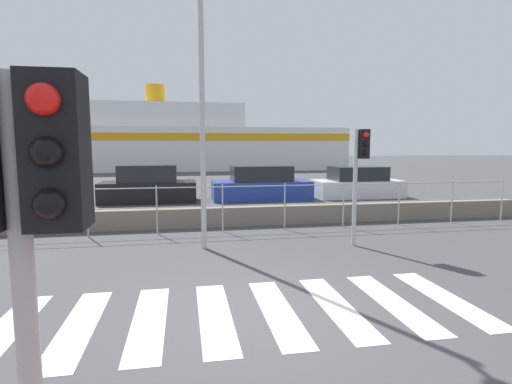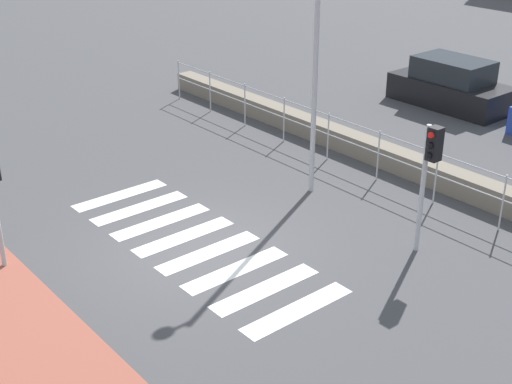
% 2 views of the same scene
% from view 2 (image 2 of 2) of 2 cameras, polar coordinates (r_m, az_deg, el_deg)
% --- Properties ---
extents(ground_plane, '(160.00, 160.00, 0.00)m').
position_cam_2_polar(ground_plane, '(14.97, -4.39, -4.48)').
color(ground_plane, '#424244').
extents(sidewalk_brick, '(24.00, 1.80, 0.12)m').
position_cam_2_polar(sidewalk_brick, '(13.38, -18.99, -9.57)').
color(sidewalk_brick, '#934C3D').
rests_on(sidewalk_brick, ground_plane).
extents(crosswalk, '(6.75, 2.40, 0.01)m').
position_cam_2_polar(crosswalk, '(15.10, -4.83, -4.18)').
color(crosswalk, silver).
rests_on(crosswalk, ground_plane).
extents(seawall, '(19.59, 0.55, 0.56)m').
position_cam_2_polar(seawall, '(18.82, 11.42, 2.44)').
color(seawall, slate).
rests_on(seawall, ground_plane).
extents(harbor_fence, '(17.67, 0.04, 1.32)m').
position_cam_2_polar(harbor_fence, '(17.98, 9.79, 3.46)').
color(harbor_fence, '#B2B2B5').
rests_on(harbor_fence, ground_plane).
extents(traffic_light_far, '(0.34, 0.32, 2.75)m').
position_cam_2_polar(traffic_light_far, '(14.28, 13.71, 2.37)').
color(traffic_light_far, '#B2B2B5').
rests_on(traffic_light_far, ground_plane).
extents(streetlamp, '(0.32, 0.91, 6.21)m').
position_cam_2_polar(streetlamp, '(16.19, 4.48, 12.34)').
color(streetlamp, '#B2B2B5').
rests_on(streetlamp, ground_plane).
extents(parked_car_black, '(3.92, 1.77, 1.57)m').
position_cam_2_polar(parked_car_black, '(24.33, 15.33, 8.19)').
color(parked_car_black, black).
rests_on(parked_car_black, ground_plane).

